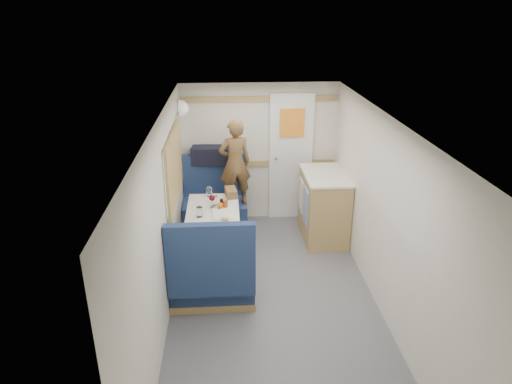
{
  "coord_description": "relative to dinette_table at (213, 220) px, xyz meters",
  "views": [
    {
      "loc": [
        -0.46,
        -3.98,
        2.99
      ],
      "look_at": [
        -0.14,
        0.9,
        0.96
      ],
      "focal_mm": 32.0,
      "sensor_mm": 36.0,
      "label": 1
    }
  ],
  "objects": [
    {
      "name": "bench_near",
      "position": [
        -0.0,
        -0.86,
        -0.27
      ],
      "size": [
        0.9,
        0.59,
        1.05
      ],
      "color": "navy",
      "rests_on": "floor"
    },
    {
      "name": "cheese_block",
      "position": [
        0.15,
        -0.34,
        0.19
      ],
      "size": [
        0.1,
        0.09,
        0.03
      ],
      "primitive_type": "cube",
      "rotation": [
        0.0,
        0.0,
        -0.42
      ],
      "color": "#F4D98D",
      "rests_on": "tray"
    },
    {
      "name": "wine_glass",
      "position": [
        -0.01,
        0.02,
        0.28
      ],
      "size": [
        0.08,
        0.08,
        0.17
      ],
      "color": "white",
      "rests_on": "dinette_table"
    },
    {
      "name": "ledge",
      "position": [
        -0.0,
        1.12,
        0.31
      ],
      "size": [
        0.9,
        0.14,
        0.04
      ],
      "primitive_type": "cube",
      "color": "#9B7E46",
      "rests_on": "bench_far"
    },
    {
      "name": "tray",
      "position": [
        0.13,
        -0.17,
        0.16
      ],
      "size": [
        0.28,
        0.35,
        0.02
      ],
      "primitive_type": "cube",
      "rotation": [
        0.0,
        0.0,
        0.09
      ],
      "color": "white",
      "rests_on": "dinette_table"
    },
    {
      "name": "ceiling",
      "position": [
        0.65,
        -1.0,
        1.43
      ],
      "size": [
        4.5,
        4.5,
        0.0
      ],
      "primitive_type": "plane",
      "rotation": [
        3.14,
        0.0,
        0.0
      ],
      "color": "silver",
      "rests_on": "wall_back"
    },
    {
      "name": "dome_light",
      "position": [
        -0.39,
        0.85,
        1.18
      ],
      "size": [
        0.2,
        0.2,
        0.2
      ],
      "primitive_type": "sphere",
      "color": "white",
      "rests_on": "wall_left"
    },
    {
      "name": "oak_trim_high",
      "position": [
        0.65,
        1.23,
        1.21
      ],
      "size": [
        2.15,
        0.02,
        0.08
      ],
      "primitive_type": "cube",
      "color": "#9B7E46",
      "rests_on": "wall_back"
    },
    {
      "name": "tumbler_right",
      "position": [
        0.03,
        0.1,
        0.21
      ],
      "size": [
        0.07,
        0.07,
        0.12
      ],
      "primitive_type": "cylinder",
      "color": "white",
      "rests_on": "dinette_table"
    },
    {
      "name": "person",
      "position": [
        0.29,
        0.72,
        0.47
      ],
      "size": [
        0.48,
        0.37,
        1.18
      ],
      "primitive_type": "imported",
      "rotation": [
        0.0,
        0.0,
        3.37
      ],
      "color": "brown",
      "rests_on": "bench_far"
    },
    {
      "name": "wall_left",
      "position": [
        -0.45,
        -1.0,
        0.43
      ],
      "size": [
        0.02,
        4.5,
        2.0
      ],
      "primitive_type": "cube",
      "color": "silver",
      "rests_on": "floor"
    },
    {
      "name": "duffel_bag",
      "position": [
        -0.04,
        1.12,
        0.46
      ],
      "size": [
        0.54,
        0.3,
        0.25
      ],
      "primitive_type": "cube",
      "rotation": [
        0.0,
        0.0,
        -0.11
      ],
      "color": "black",
      "rests_on": "ledge"
    },
    {
      "name": "wall_right",
      "position": [
        1.75,
        -1.0,
        0.43
      ],
      "size": [
        0.02,
        4.5,
        2.0
      ],
      "primitive_type": "cube",
      "color": "silver",
      "rests_on": "floor"
    },
    {
      "name": "pepper_grinder",
      "position": [
        0.11,
        0.03,
        0.21
      ],
      "size": [
        0.04,
        0.04,
        0.11
      ],
      "primitive_type": "cylinder",
      "color": "black",
      "rests_on": "dinette_table"
    },
    {
      "name": "bench_far",
      "position": [
        -0.0,
        0.86,
        -0.27
      ],
      "size": [
        0.9,
        0.59,
        1.05
      ],
      "color": "navy",
      "rests_on": "floor"
    },
    {
      "name": "rear_door",
      "position": [
        1.1,
        1.22,
        0.41
      ],
      "size": [
        0.62,
        0.12,
        1.86
      ],
      "color": "white",
      "rests_on": "wall_back"
    },
    {
      "name": "dinette_table",
      "position": [
        0.0,
        0.0,
        0.0
      ],
      "size": [
        0.62,
        0.92,
        0.72
      ],
      "color": "white",
      "rests_on": "floor"
    },
    {
      "name": "floor",
      "position": [
        0.65,
        -1.0,
        -0.57
      ],
      "size": [
        4.5,
        4.5,
        0.0
      ],
      "primitive_type": "plane",
      "color": "#515156",
      "rests_on": "ground"
    },
    {
      "name": "orange_fruit",
      "position": [
        0.09,
        -0.03,
        0.21
      ],
      "size": [
        0.07,
        0.07,
        0.07
      ],
      "primitive_type": "sphere",
      "color": "#D95709",
      "rests_on": "tray"
    },
    {
      "name": "galley_counter",
      "position": [
        1.47,
        0.55,
        -0.1
      ],
      "size": [
        0.57,
        0.92,
        0.92
      ],
      "color": "#9B7E46",
      "rests_on": "floor"
    },
    {
      "name": "oak_trim_low",
      "position": [
        0.65,
        1.23,
        0.28
      ],
      "size": [
        2.15,
        0.02,
        0.08
      ],
      "primitive_type": "cube",
      "color": "#9B7E46",
      "rests_on": "wall_back"
    },
    {
      "name": "side_window",
      "position": [
        -0.43,
        0.0,
        0.68
      ],
      "size": [
        0.04,
        1.3,
        0.72
      ],
      "primitive_type": "cube",
      "color": "#AFB99D",
      "rests_on": "wall_left"
    },
    {
      "name": "tumbler_mid",
      "position": [
        -0.05,
        0.38,
        0.21
      ],
      "size": [
        0.07,
        0.07,
        0.12
      ],
      "primitive_type": "cylinder",
      "color": "white",
      "rests_on": "dinette_table"
    },
    {
      "name": "salt_grinder",
      "position": [
        -0.01,
        0.14,
        0.2
      ],
      "size": [
        0.04,
        0.04,
        0.09
      ],
      "primitive_type": "cylinder",
      "color": "silver",
      "rests_on": "dinette_table"
    },
    {
      "name": "wall_back",
      "position": [
        0.65,
        1.25,
        0.43
      ],
      "size": [
        2.2,
        0.02,
        2.0
      ],
      "primitive_type": "cube",
      "color": "silver",
      "rests_on": "floor"
    },
    {
      "name": "bread_loaf",
      "position": [
        0.22,
        0.37,
        0.2
      ],
      "size": [
        0.16,
        0.26,
        0.1
      ],
      "primitive_type": "cube",
      "rotation": [
        0.0,
        0.0,
        0.14
      ],
      "color": "brown",
      "rests_on": "dinette_table"
    },
    {
      "name": "tumbler_left",
      "position": [
        -0.15,
        -0.21,
        0.21
      ],
      "size": [
        0.07,
        0.07,
        0.12
      ],
      "primitive_type": "cylinder",
      "color": "silver",
      "rests_on": "dinette_table"
    },
    {
      "name": "beer_glass",
      "position": [
        0.15,
        0.0,
        0.2
      ],
      "size": [
        0.06,
        0.06,
        0.1
      ],
      "primitive_type": "cylinder",
      "color": "#954515",
      "rests_on": "dinette_table"
    }
  ]
}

